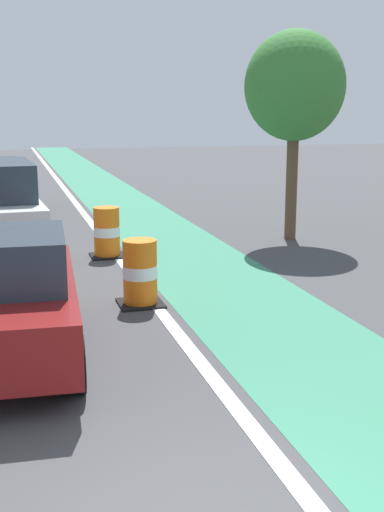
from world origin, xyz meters
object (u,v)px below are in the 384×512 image
at_px(traffic_barrel_front, 140,273).
at_px(street_tree_sidewalk, 295,87).
at_px(parked_sedan_nearest, 1,298).
at_px(traffic_barrel_mid, 107,233).

relative_size(traffic_barrel_front, street_tree_sidewalk, 0.22).
height_order(parked_sedan_nearest, traffic_barrel_mid, parked_sedan_nearest).
bearing_deg(traffic_barrel_front, street_tree_sidewalk, 44.08).
bearing_deg(traffic_barrel_front, parked_sedan_nearest, -138.11).
height_order(traffic_barrel_mid, street_tree_sidewalk, street_tree_sidewalk).
height_order(parked_sedan_nearest, street_tree_sidewalk, street_tree_sidewalk).
distance_m(traffic_barrel_front, traffic_barrel_mid, 3.75).
relative_size(parked_sedan_nearest, traffic_barrel_front, 3.86).
distance_m(parked_sedan_nearest, traffic_barrel_mid, 6.13).
relative_size(traffic_barrel_mid, street_tree_sidewalk, 0.22).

